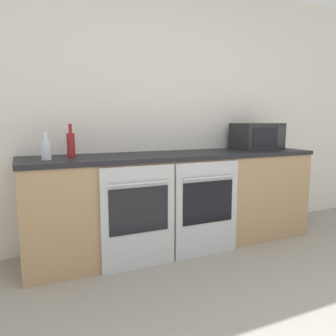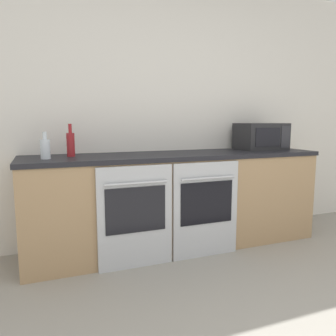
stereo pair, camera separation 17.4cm
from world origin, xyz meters
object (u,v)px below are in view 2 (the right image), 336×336
(microwave, at_px, (261,136))
(bottle_clear, at_px, (45,148))
(bottle_red, at_px, (71,144))
(oven_right, at_px, (206,209))
(oven_left, at_px, (136,217))

(microwave, height_order, bottle_clear, microwave)
(bottle_red, bearing_deg, microwave, -0.24)
(oven_right, relative_size, microwave, 1.73)
(bottle_red, bearing_deg, bottle_clear, -148.08)
(bottle_clear, bearing_deg, microwave, 3.20)
(oven_left, bearing_deg, bottle_red, 137.80)
(bottle_clear, bearing_deg, oven_left, -23.10)
(oven_right, height_order, bottle_red, bottle_red)
(oven_right, xyz_separation_m, bottle_red, (-1.09, 0.41, 0.57))
(microwave, xyz_separation_m, bottle_red, (-1.94, 0.01, -0.03))
(oven_left, xyz_separation_m, oven_right, (0.64, 0.00, 0.00))
(bottle_red, bearing_deg, oven_left, -42.20)
(bottle_clear, relative_size, bottle_red, 0.78)
(microwave, bearing_deg, bottle_clear, -176.80)
(oven_left, relative_size, oven_right, 1.00)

